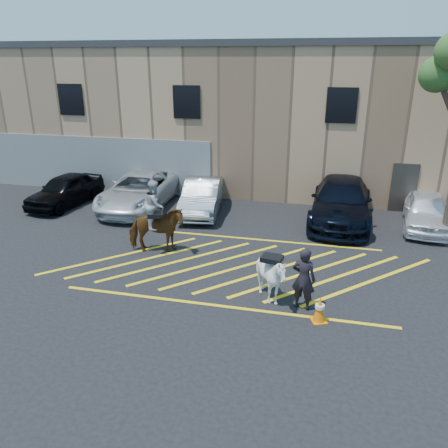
% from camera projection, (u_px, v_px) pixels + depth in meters
% --- Properties ---
extents(ground, '(90.00, 90.00, 0.00)m').
position_uv_depth(ground, '(241.00, 264.00, 14.72)').
color(ground, black).
rests_on(ground, ground).
extents(car_black_suv, '(2.27, 4.45, 1.45)m').
position_uv_depth(car_black_suv, '(65.00, 190.00, 20.46)').
color(car_black_suv, black).
rests_on(car_black_suv, ground).
extents(car_white_pickup, '(2.79, 5.74, 1.57)m').
position_uv_depth(car_white_pickup, '(139.00, 191.00, 20.12)').
color(car_white_pickup, silver).
rests_on(car_white_pickup, ground).
extents(car_silver_sedan, '(2.14, 4.63, 1.47)m').
position_uv_depth(car_silver_sedan, '(202.00, 196.00, 19.49)').
color(car_silver_sedan, '#959CA3').
rests_on(car_silver_sedan, ground).
extents(car_blue_suv, '(2.72, 6.06, 1.72)m').
position_uv_depth(car_blue_suv, '(341.00, 201.00, 18.41)').
color(car_blue_suv, black).
rests_on(car_blue_suv, ground).
extents(car_white_suv, '(2.25, 4.37, 1.42)m').
position_uv_depth(car_white_suv, '(426.00, 211.00, 17.65)').
color(car_white_suv, white).
rests_on(car_white_suv, ground).
extents(handler, '(0.74, 0.58, 1.79)m').
position_uv_depth(handler, '(304.00, 279.00, 11.80)').
color(handler, black).
rests_on(handler, ground).
extents(warehouse, '(32.42, 10.20, 7.30)m').
position_uv_depth(warehouse, '(283.00, 113.00, 24.37)').
color(warehouse, tan).
rests_on(warehouse, ground).
extents(hatching_zone, '(12.60, 5.12, 0.01)m').
position_uv_depth(hatching_zone, '(239.00, 267.00, 14.45)').
color(hatching_zone, yellow).
rests_on(hatching_zone, ground).
extents(mounted_bay, '(2.15, 1.38, 2.62)m').
position_uv_depth(mounted_bay, '(156.00, 224.00, 15.26)').
color(mounted_bay, '#5A3515').
rests_on(mounted_bay, ground).
extents(saddled_white, '(1.44, 1.56, 1.49)m').
position_uv_depth(saddled_white, '(271.00, 277.00, 12.18)').
color(saddled_white, white).
rests_on(saddled_white, ground).
extents(traffic_cone, '(0.50, 0.50, 0.73)m').
position_uv_depth(traffic_cone, '(320.00, 309.00, 11.35)').
color(traffic_cone, orange).
rests_on(traffic_cone, ground).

